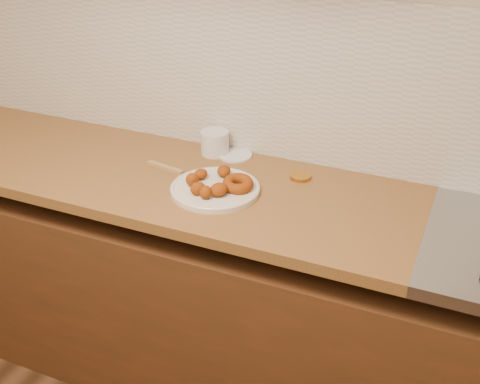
% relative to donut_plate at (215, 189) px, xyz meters
% --- Properties ---
extents(wall_back, '(4.00, 0.02, 2.70)m').
position_rel_donut_plate_xyz_m(wall_back, '(0.19, 0.36, 0.44)').
color(wall_back, '#B7A68E').
rests_on(wall_back, ground).
extents(base_cabinet, '(3.60, 0.60, 0.77)m').
position_rel_donut_plate_xyz_m(base_cabinet, '(0.19, 0.05, -0.52)').
color(base_cabinet, '#572D16').
rests_on(base_cabinet, floor).
extents(butcher_block, '(2.30, 0.62, 0.04)m').
position_rel_donut_plate_xyz_m(butcher_block, '(-0.46, 0.05, -0.03)').
color(butcher_block, brown).
rests_on(butcher_block, base_cabinet).
extents(backsplash, '(3.60, 0.02, 0.60)m').
position_rel_donut_plate_xyz_m(backsplash, '(0.19, 0.34, 0.29)').
color(backsplash, beige).
rests_on(backsplash, wall_back).
extents(donut_plate, '(0.30, 0.30, 0.02)m').
position_rel_donut_plate_xyz_m(donut_plate, '(0.00, 0.00, 0.00)').
color(donut_plate, beige).
rests_on(donut_plate, butcher_block).
extents(ring_donut, '(0.15, 0.15, 0.05)m').
position_rel_donut_plate_xyz_m(ring_donut, '(0.07, 0.02, 0.03)').
color(ring_donut, '#8B3B01').
rests_on(ring_donut, donut_plate).
extents(fried_dough_chunks, '(0.18, 0.23, 0.05)m').
position_rel_donut_plate_xyz_m(fried_dough_chunks, '(-0.02, -0.02, 0.03)').
color(fried_dough_chunks, '#8B3B01').
rests_on(fried_dough_chunks, donut_plate).
extents(plastic_tub, '(0.13, 0.13, 0.09)m').
position_rel_donut_plate_xyz_m(plastic_tub, '(-0.13, 0.27, 0.04)').
color(plastic_tub, silver).
rests_on(plastic_tub, butcher_block).
extents(tub_lid, '(0.16, 0.16, 0.01)m').
position_rel_donut_plate_xyz_m(tub_lid, '(-0.05, 0.28, -0.00)').
color(tub_lid, silver).
rests_on(tub_lid, butcher_block).
extents(brass_jar_lid, '(0.10, 0.10, 0.01)m').
position_rel_donut_plate_xyz_m(brass_jar_lid, '(0.23, 0.21, -0.00)').
color(brass_jar_lid, '#B97E26').
rests_on(brass_jar_lid, butcher_block).
extents(wooden_utensil, '(0.16, 0.05, 0.01)m').
position_rel_donut_plate_xyz_m(wooden_utensil, '(-0.24, 0.08, -0.00)').
color(wooden_utensil, '#9E7D47').
rests_on(wooden_utensil, butcher_block).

